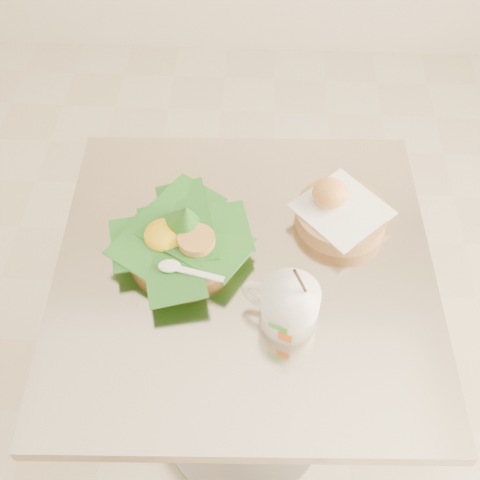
{
  "coord_description": "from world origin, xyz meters",
  "views": [
    {
      "loc": [
        0.18,
        -0.65,
        1.65
      ],
      "look_at": [
        0.15,
        0.01,
        0.82
      ],
      "focal_mm": 45.0,
      "sensor_mm": 36.0,
      "label": 1
    }
  ],
  "objects_px": {
    "rice_basket": "(181,236)",
    "bread_basket": "(339,212)",
    "cafe_table": "(244,327)",
    "coffee_mug": "(288,305)"
  },
  "relations": [
    {
      "from": "cafe_table",
      "to": "bread_basket",
      "type": "distance_m",
      "value": 0.33
    },
    {
      "from": "bread_basket",
      "to": "coffee_mug",
      "type": "distance_m",
      "value": 0.25
    },
    {
      "from": "coffee_mug",
      "to": "cafe_table",
      "type": "bearing_deg",
      "value": 125.29
    },
    {
      "from": "cafe_table",
      "to": "bread_basket",
      "type": "bearing_deg",
      "value": 34.3
    },
    {
      "from": "rice_basket",
      "to": "bread_basket",
      "type": "distance_m",
      "value": 0.31
    },
    {
      "from": "rice_basket",
      "to": "bread_basket",
      "type": "relative_size",
      "value": 1.21
    },
    {
      "from": "cafe_table",
      "to": "bread_basket",
      "type": "height_order",
      "value": "bread_basket"
    },
    {
      "from": "cafe_table",
      "to": "rice_basket",
      "type": "distance_m",
      "value": 0.29
    },
    {
      "from": "rice_basket",
      "to": "coffee_mug",
      "type": "relative_size",
      "value": 1.5
    },
    {
      "from": "cafe_table",
      "to": "bread_basket",
      "type": "relative_size",
      "value": 3.52
    }
  ]
}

